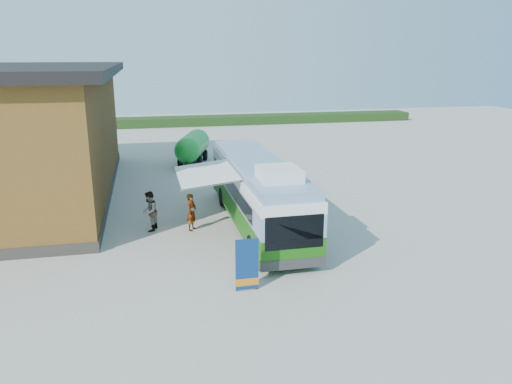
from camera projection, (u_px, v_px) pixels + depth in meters
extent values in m
plane|color=#BCB7AD|center=(249.00, 241.00, 22.44)|extent=(100.00, 100.00, 0.00)
cube|color=brown|center=(35.00, 137.00, 28.73)|extent=(8.00, 20.00, 7.00)
cube|color=black|center=(27.00, 70.00, 27.73)|extent=(9.60, 21.20, 0.50)
cube|color=#332D28|center=(42.00, 191.00, 29.61)|extent=(8.10, 20.10, 0.50)
cube|color=#264419|center=(250.00, 119.00, 59.71)|extent=(40.00, 3.00, 1.00)
cube|color=#257613|center=(258.00, 207.00, 24.31)|extent=(2.63, 12.14, 1.11)
cube|color=#7995BD|center=(258.00, 187.00, 24.03)|extent=(2.63, 12.14, 0.91)
cube|color=black|center=(230.00, 186.00, 24.24)|extent=(0.13, 10.10, 0.71)
cube|color=black|center=(280.00, 183.00, 24.78)|extent=(0.13, 10.10, 0.71)
cube|color=white|center=(258.00, 173.00, 23.85)|extent=(2.63, 12.14, 0.45)
cube|color=#7995BD|center=(258.00, 165.00, 23.74)|extent=(2.48, 11.94, 0.40)
cube|color=white|center=(279.00, 174.00, 20.01)|extent=(1.63, 1.83, 0.50)
cube|color=black|center=(294.00, 232.00, 18.42)|extent=(2.27, 0.08, 1.31)
cube|color=#2D2D2D|center=(293.00, 263.00, 18.80)|extent=(2.58, 0.22, 0.40)
cube|color=#2D2D2D|center=(235.00, 185.00, 30.03)|extent=(2.58, 0.22, 0.40)
cylinder|color=black|center=(253.00, 247.00, 20.38)|extent=(0.31, 1.01, 1.01)
cylinder|color=black|center=(306.00, 242.00, 20.87)|extent=(0.31, 1.01, 1.01)
cylinder|color=black|center=(223.00, 197.00, 27.49)|extent=(0.31, 1.01, 1.01)
cylinder|color=black|center=(263.00, 194.00, 27.98)|extent=(0.31, 1.01, 1.01)
cube|color=white|center=(206.00, 176.00, 23.00)|extent=(2.65, 4.22, 0.32)
cube|color=#A5A8AD|center=(234.00, 170.00, 23.24)|extent=(0.19, 4.50, 0.15)
cylinder|color=#A5A8AD|center=(212.00, 188.00, 21.34)|extent=(2.71, 0.07, 0.33)
cylinder|color=#A5A8AD|center=(201.00, 169.00, 24.72)|extent=(2.71, 0.07, 0.33)
cube|color=navy|center=(247.00, 265.00, 17.52)|extent=(0.82, 0.04, 1.94)
cube|color=orange|center=(247.00, 282.00, 17.70)|extent=(0.84, 0.04, 0.27)
cube|color=#A5A8AD|center=(247.00, 289.00, 17.77)|extent=(0.58, 0.19, 0.06)
cylinder|color=#A5A8AD|center=(247.00, 265.00, 17.54)|extent=(0.02, 0.02, 1.94)
cube|color=tan|center=(267.00, 251.00, 19.53)|extent=(0.79, 1.17, 0.04)
cube|color=tan|center=(254.00, 257.00, 19.66)|extent=(0.58, 1.10, 0.03)
cube|color=tan|center=(279.00, 258.00, 19.54)|extent=(0.58, 1.10, 0.03)
cube|color=black|center=(261.00, 263.00, 19.21)|extent=(0.06, 0.06, 0.67)
cube|color=black|center=(270.00, 264.00, 19.17)|extent=(0.06, 0.06, 0.67)
cube|color=black|center=(264.00, 254.00, 20.07)|extent=(0.06, 0.06, 0.67)
cube|color=black|center=(272.00, 255.00, 20.03)|extent=(0.06, 0.06, 0.67)
imported|color=#999999|center=(192.00, 212.00, 23.60)|extent=(0.70, 0.78, 1.78)
imported|color=#999999|center=(150.00, 211.00, 23.51)|extent=(0.96, 1.10, 1.91)
cylinder|color=green|center=(193.00, 145.00, 37.83)|extent=(2.96, 4.50, 1.86)
sphere|color=green|center=(187.00, 151.00, 35.85)|extent=(1.86, 1.86, 1.86)
sphere|color=green|center=(198.00, 141.00, 39.82)|extent=(1.86, 1.86, 1.86)
cube|color=black|center=(193.00, 156.00, 38.06)|extent=(2.42, 4.52, 0.21)
cube|color=black|center=(186.00, 164.00, 35.49)|extent=(0.47, 1.23, 0.10)
cylinder|color=black|center=(180.00, 161.00, 36.95)|extent=(0.48, 0.87, 0.83)
cylinder|color=black|center=(200.00, 162.00, 36.86)|extent=(0.48, 0.87, 0.83)
cylinder|color=black|center=(187.00, 155.00, 39.34)|extent=(0.48, 0.87, 0.83)
cylinder|color=black|center=(205.00, 155.00, 39.24)|extent=(0.48, 0.87, 0.83)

